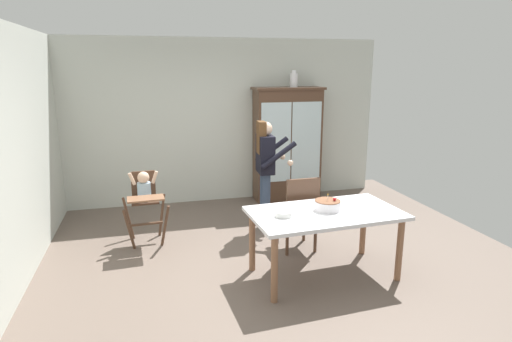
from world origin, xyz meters
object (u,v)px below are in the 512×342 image
dining_chair_far_side (300,209)px  china_cabinet (287,144)px  birthday_cake (328,205)px  ceramic_vase (294,80)px  high_chair_with_toddler (144,194)px  dining_table (325,220)px  serving_bowl (284,214)px  adult_person (266,162)px

dining_chair_far_side → china_cabinet: bearing=-105.8°
birthday_cake → dining_chair_far_side: bearing=97.9°
ceramic_vase → high_chair_with_toddler: ceramic_vase is taller
dining_table → birthday_cake: birthday_cake is taller
serving_bowl → dining_chair_far_side: (0.44, 0.69, -0.21)m
china_cabinet → adult_person: china_cabinet is taller
ceramic_vase → dining_table: ceramic_vase is taller
china_cabinet → birthday_cake: size_ratio=6.84×
china_cabinet → high_chair_with_toddler: size_ratio=2.02×
china_cabinet → ceramic_vase: size_ratio=7.09×
high_chair_with_toddler → adult_person: (1.64, 0.08, 0.31)m
high_chair_with_toddler → dining_table: (1.88, -1.43, -0.01)m
adult_person → dining_table: 1.56m
china_cabinet → dining_table: china_cabinet is taller
adult_person → china_cabinet: bearing=-27.1°
high_chair_with_toddler → adult_person: adult_person is taller
china_cabinet → serving_bowl: (-0.98, -2.81, -0.20)m
ceramic_vase → adult_person: ceramic_vase is taller
high_chair_with_toddler → adult_person: 1.67m
ceramic_vase → birthday_cake: size_ratio=0.96×
ceramic_vase → dining_chair_far_side: (-0.64, -2.12, -1.48)m
birthday_cake → serving_bowl: (-0.52, -0.07, -0.03)m
dining_table → serving_bowl: bearing=-176.3°
ceramic_vase → birthday_cake: 3.06m
china_cabinet → dining_table: 2.84m
china_cabinet → dining_chair_far_side: (-0.54, -2.12, -0.41)m
high_chair_with_toddler → birthday_cake: bearing=-38.9°
china_cabinet → dining_chair_far_side: china_cabinet is taller
high_chair_with_toddler → serving_bowl: high_chair_with_toddler is taller
ceramic_vase → dining_chair_far_side: size_ratio=0.28×
adult_person → serving_bowl: size_ratio=8.50×
china_cabinet → adult_person: (-0.74, -1.27, 0.01)m
china_cabinet → ceramic_vase: bearing=2.2°
ceramic_vase → adult_person: (-0.83, -1.27, -1.06)m
dining_table → serving_bowl: serving_bowl is taller
adult_person → dining_table: bearing=-168.0°
high_chair_with_toddler → dining_chair_far_side: size_ratio=0.99×
birthday_cake → serving_bowl: size_ratio=1.56×
birthday_cake → adult_person: bearing=100.8°
dining_chair_far_side → serving_bowl: bearing=56.4°
serving_bowl → dining_chair_far_side: 0.85m
adult_person → birthday_cake: bearing=-166.2°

